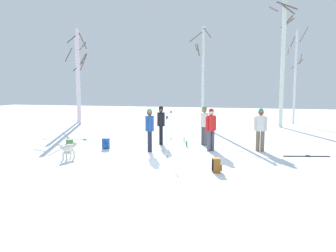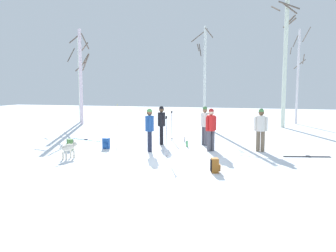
{
  "view_description": "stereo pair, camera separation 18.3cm",
  "coord_description": "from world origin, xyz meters",
  "px_view_note": "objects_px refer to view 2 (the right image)",
  "views": [
    {
      "loc": [
        2.75,
        -11.02,
        2.58
      ],
      "look_at": [
        -0.52,
        2.04,
        1.0
      ],
      "focal_mm": 36.15,
      "sensor_mm": 36.0,
      "label": 1
    },
    {
      "loc": [
        2.92,
        -10.97,
        2.58
      ],
      "look_at": [
        -0.52,
        2.04,
        1.0
      ],
      "focal_mm": 36.15,
      "sensor_mm": 36.0,
      "label": 2
    }
  ],
  "objects_px": {
    "backpack_0": "(106,143)",
    "ski_pair_lying_1": "(307,157)",
    "ski_pair_lying_0": "(87,140)",
    "backpack_2": "(215,166)",
    "ski_pair_planted_0": "(117,124)",
    "person_2": "(205,123)",
    "birch_tree_3": "(285,60)",
    "ski_poles_1": "(172,125)",
    "water_bottle_1": "(185,140)",
    "person_3": "(150,127)",
    "person_4": "(261,127)",
    "birch_tree_0": "(80,79)",
    "backpack_1": "(70,145)",
    "water_bottle_0": "(187,144)",
    "birch_tree_4": "(298,75)",
    "dog": "(69,148)",
    "birch_tree_1": "(81,75)",
    "ski_poles_0": "(166,136)",
    "person_1": "(211,127)",
    "birch_tree_2": "(204,74)",
    "person_0": "(161,123)"
  },
  "relations": [
    {
      "from": "backpack_0",
      "to": "ski_pair_lying_1",
      "type": "bearing_deg",
      "value": 2.55
    },
    {
      "from": "ski_pair_lying_0",
      "to": "backpack_2",
      "type": "distance_m",
      "value": 8.23
    },
    {
      "from": "ski_pair_planted_0",
      "to": "backpack_2",
      "type": "distance_m",
      "value": 6.55
    },
    {
      "from": "person_2",
      "to": "birch_tree_3",
      "type": "relative_size",
      "value": 0.22
    },
    {
      "from": "ski_poles_1",
      "to": "water_bottle_1",
      "type": "xyz_separation_m",
      "value": [
        0.73,
        -0.42,
        -0.64
      ]
    },
    {
      "from": "person_3",
      "to": "ski_pair_lying_1",
      "type": "xyz_separation_m",
      "value": [
        5.92,
        0.48,
        -0.97
      ]
    },
    {
      "from": "person_4",
      "to": "birch_tree_0",
      "type": "height_order",
      "value": "birch_tree_0"
    },
    {
      "from": "backpack_1",
      "to": "birch_tree_3",
      "type": "distance_m",
      "value": 14.19
    },
    {
      "from": "ski_pair_lying_1",
      "to": "water_bottle_0",
      "type": "xyz_separation_m",
      "value": [
        -4.7,
        0.95,
        0.12
      ]
    },
    {
      "from": "water_bottle_1",
      "to": "birch_tree_4",
      "type": "distance_m",
      "value": 11.62
    },
    {
      "from": "person_3",
      "to": "ski_pair_lying_0",
      "type": "relative_size",
      "value": 0.97
    },
    {
      "from": "ski_pair_lying_0",
      "to": "backpack_2",
      "type": "bearing_deg",
      "value": -34.47
    },
    {
      "from": "ski_pair_planted_0",
      "to": "birch_tree_4",
      "type": "relative_size",
      "value": 0.27
    },
    {
      "from": "backpack_0",
      "to": "person_4",
      "type": "bearing_deg",
      "value": 9.14
    },
    {
      "from": "birch_tree_4",
      "to": "person_3",
      "type": "bearing_deg",
      "value": -119.05
    },
    {
      "from": "dog",
      "to": "ski_pair_lying_1",
      "type": "height_order",
      "value": "dog"
    },
    {
      "from": "person_3",
      "to": "birch_tree_1",
      "type": "distance_m",
      "value": 11.39
    },
    {
      "from": "ski_poles_0",
      "to": "person_3",
      "type": "bearing_deg",
      "value": 132.36
    },
    {
      "from": "person_4",
      "to": "backpack_0",
      "type": "distance_m",
      "value": 6.34
    },
    {
      "from": "ski_poles_0",
      "to": "birch_tree_4",
      "type": "bearing_deg",
      "value": 66.46
    },
    {
      "from": "ski_pair_planted_0",
      "to": "backpack_1",
      "type": "bearing_deg",
      "value": -121.03
    },
    {
      "from": "ski_pair_planted_0",
      "to": "ski_poles_1",
      "type": "distance_m",
      "value": 2.62
    },
    {
      "from": "ski_poles_1",
      "to": "ski_poles_0",
      "type": "bearing_deg",
      "value": -78.43
    },
    {
      "from": "person_4",
      "to": "backpack_2",
      "type": "distance_m",
      "value": 4.09
    },
    {
      "from": "birch_tree_4",
      "to": "backpack_1",
      "type": "bearing_deg",
      "value": -128.47
    },
    {
      "from": "person_1",
      "to": "ski_pair_lying_0",
      "type": "relative_size",
      "value": 0.97
    },
    {
      "from": "dog",
      "to": "ski_pair_lying_0",
      "type": "distance_m",
      "value": 4.29
    },
    {
      "from": "birch_tree_2",
      "to": "ski_pair_lying_0",
      "type": "bearing_deg",
      "value": -124.51
    },
    {
      "from": "ski_poles_1",
      "to": "backpack_0",
      "type": "distance_m",
      "value": 3.59
    },
    {
      "from": "ski_pair_lying_0",
      "to": "water_bottle_0",
      "type": "relative_size",
      "value": 6.69
    },
    {
      "from": "ski_pair_lying_0",
      "to": "birch_tree_0",
      "type": "distance_m",
      "value": 9.36
    },
    {
      "from": "person_1",
      "to": "ski_poles_1",
      "type": "relative_size",
      "value": 1.21
    },
    {
      "from": "person_2",
      "to": "person_1",
      "type": "bearing_deg",
      "value": -71.13
    },
    {
      "from": "person_4",
      "to": "backpack_0",
      "type": "height_order",
      "value": "person_4"
    },
    {
      "from": "person_3",
      "to": "ski_poles_0",
      "type": "height_order",
      "value": "person_3"
    },
    {
      "from": "water_bottle_1",
      "to": "birch_tree_2",
      "type": "xyz_separation_m",
      "value": [
        -0.07,
        6.21,
        3.22
      ]
    },
    {
      "from": "dog",
      "to": "birch_tree_3",
      "type": "xyz_separation_m",
      "value": [
        8.06,
        11.78,
        3.85
      ]
    },
    {
      "from": "person_1",
      "to": "water_bottle_0",
      "type": "xyz_separation_m",
      "value": [
        -1.12,
        0.72,
        -0.86
      ]
    },
    {
      "from": "dog",
      "to": "birch_tree_1",
      "type": "distance_m",
      "value": 11.82
    },
    {
      "from": "birch_tree_0",
      "to": "dog",
      "type": "bearing_deg",
      "value": -62.57
    },
    {
      "from": "ski_pair_planted_0",
      "to": "person_4",
      "type": "bearing_deg",
      "value": -3.93
    },
    {
      "from": "person_0",
      "to": "birch_tree_0",
      "type": "height_order",
      "value": "birch_tree_0"
    },
    {
      "from": "person_0",
      "to": "ski_pair_lying_0",
      "type": "relative_size",
      "value": 0.97
    },
    {
      "from": "person_1",
      "to": "birch_tree_2",
      "type": "bearing_deg",
      "value": 100.73
    },
    {
      "from": "birch_tree_4",
      "to": "backpack_0",
      "type": "bearing_deg",
      "value": -125.93
    },
    {
      "from": "birch_tree_1",
      "to": "birch_tree_3",
      "type": "relative_size",
      "value": 0.8
    },
    {
      "from": "ski_pair_lying_0",
      "to": "ski_pair_lying_1",
      "type": "distance_m",
      "value": 9.89
    },
    {
      "from": "person_4",
      "to": "dog",
      "type": "height_order",
      "value": "person_4"
    },
    {
      "from": "ski_pair_planted_0",
      "to": "water_bottle_0",
      "type": "bearing_deg",
      "value": -2.22
    },
    {
      "from": "person_3",
      "to": "water_bottle_0",
      "type": "relative_size",
      "value": 6.49
    }
  ]
}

